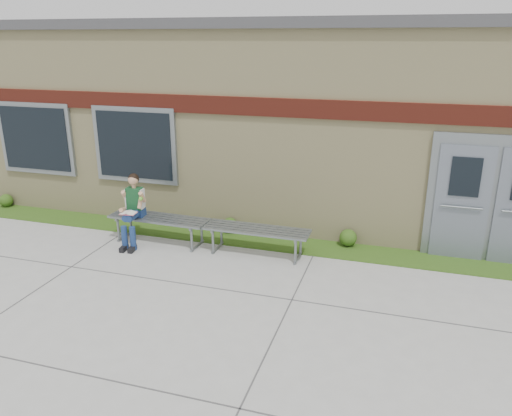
% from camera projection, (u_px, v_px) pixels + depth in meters
% --- Properties ---
extents(ground, '(80.00, 80.00, 0.00)m').
position_uv_depth(ground, '(220.00, 306.00, 7.53)').
color(ground, '#9E9E99').
rests_on(ground, ground).
extents(grass_strip, '(16.00, 0.80, 0.02)m').
position_uv_depth(grass_strip, '(267.00, 242.00, 9.88)').
color(grass_strip, '#2B4E14').
rests_on(grass_strip, ground).
extents(school_building, '(16.20, 6.22, 4.20)m').
position_uv_depth(school_building, '(305.00, 112.00, 12.27)').
color(school_building, beige).
rests_on(school_building, ground).
extents(bench_left, '(2.02, 0.62, 0.52)m').
position_uv_depth(bench_left, '(159.00, 223.00, 9.77)').
color(bench_left, slate).
rests_on(bench_left, ground).
extents(bench_right, '(1.97, 0.55, 0.51)m').
position_uv_depth(bench_right, '(257.00, 234.00, 9.22)').
color(bench_right, slate).
rests_on(bench_right, ground).
extents(girl, '(0.49, 0.79, 1.38)m').
position_uv_depth(girl, '(133.00, 207.00, 9.60)').
color(girl, navy).
rests_on(girl, ground).
extents(shrub_west, '(0.30, 0.30, 0.30)m').
position_uv_depth(shrub_west, '(6.00, 200.00, 11.87)').
color(shrub_west, '#2B4E14').
rests_on(shrub_west, grass_strip).
extents(shrub_mid, '(0.31, 0.31, 0.31)m').
position_uv_depth(shrub_mid, '(230.00, 225.00, 10.29)').
color(shrub_mid, '#2B4E14').
rests_on(shrub_mid, grass_strip).
extents(shrub_east, '(0.33, 0.33, 0.33)m').
position_uv_depth(shrub_east, '(348.00, 238.00, 9.61)').
color(shrub_east, '#2B4E14').
rests_on(shrub_east, grass_strip).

